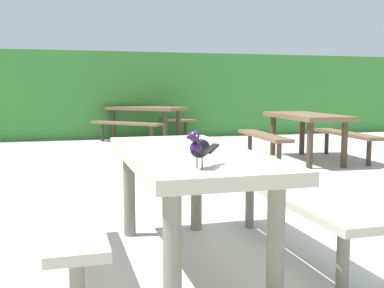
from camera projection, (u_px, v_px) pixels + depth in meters
ground_plane at (212, 258)px, 3.04m from camera, size 60.00×60.00×0.00m
hedge_wall at (104, 95)px, 11.34m from camera, size 28.00×2.04×1.98m
picnic_table_foreground at (187, 179)px, 2.87m from camera, size 1.70×1.81×0.74m
bird_grackle at (199, 147)px, 2.16m from camera, size 0.22×0.22×0.18m
picnic_table_mid_left at (306, 126)px, 7.17m from camera, size 1.79×1.85×0.74m
picnic_table_mid_right at (145, 115)px, 10.22m from camera, size 2.40×2.40×0.74m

